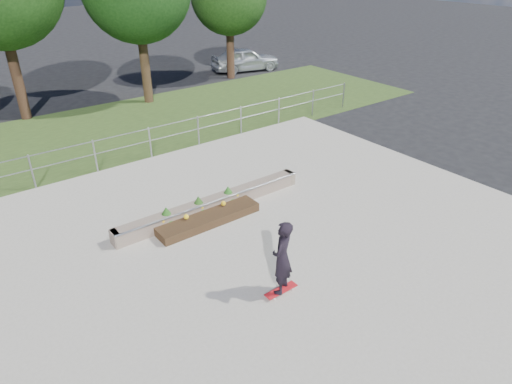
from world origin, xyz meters
The scene contains 8 objects.
ground centered at (0.00, 0.00, 0.00)m, with size 120.00×120.00×0.00m, color black.
grass_verge centered at (0.00, 11.00, 0.01)m, with size 30.00×8.00×0.02m, color #2F461C.
concrete_slab centered at (0.00, 0.00, 0.03)m, with size 15.00×15.00×0.06m, color #9B9589.
fence centered at (0.00, 7.50, 0.77)m, with size 20.06×0.06×1.20m.
grind_ledge centered at (-0.30, 2.91, 0.26)m, with size 6.00×0.44×0.43m.
planter_bed centered at (-0.75, 2.72, 0.24)m, with size 3.00×1.20×0.61m.
skateboarder centered at (-1.04, -1.03, 1.00)m, with size 0.80×0.68×1.81m.
parked_car centered at (10.73, 16.43, 0.71)m, with size 1.68×4.17×1.42m, color silver.
Camera 1 is at (-6.21, -6.91, 6.74)m, focal length 32.00 mm.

